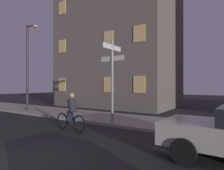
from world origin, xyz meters
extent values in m
plane|color=#232326|center=(0.00, 0.00, 0.00)|extent=(80.00, 80.00, 0.00)
cube|color=#9E9991|center=(0.00, 6.16, 0.07)|extent=(40.00, 3.24, 0.14)
cylinder|color=gray|center=(-0.56, 4.93, 2.13)|extent=(0.12, 0.12, 3.99)
cube|color=white|center=(-0.56, 4.93, 3.78)|extent=(0.03, 1.50, 0.24)
cube|color=white|center=(-0.56, 4.93, 3.23)|extent=(1.31, 0.03, 0.24)
cylinder|color=#2D2D30|center=(-8.24, 5.33, 3.22)|extent=(0.16, 0.16, 6.17)
cylinder|color=#2D2D30|center=(-7.79, 5.33, 6.16)|extent=(0.90, 0.10, 0.10)
ellipsoid|color=#F9E099|center=(-7.34, 5.33, 6.06)|extent=(0.44, 0.28, 0.20)
cylinder|color=black|center=(3.51, 2.00, 0.32)|extent=(0.65, 0.24, 0.64)
cylinder|color=black|center=(3.57, 3.80, 0.32)|extent=(0.65, 0.24, 0.64)
sphere|color=#F9EFCC|center=(2.77, 2.31, 0.65)|extent=(0.16, 0.16, 0.16)
sphere|color=#F9EFCC|center=(2.80, 3.54, 0.65)|extent=(0.16, 0.16, 0.16)
torus|color=black|center=(-1.90, 2.99, 0.36)|extent=(0.72, 0.11, 0.72)
torus|color=black|center=(-0.80, 2.90, 0.36)|extent=(0.72, 0.11, 0.72)
cylinder|color=#1959A5|center=(-1.35, 2.94, 0.61)|extent=(1.00, 0.12, 0.04)
cylinder|color=#26262D|center=(-1.25, 2.94, 1.08)|extent=(0.47, 0.35, 0.61)
sphere|color=tan|center=(-1.25, 2.94, 1.50)|extent=(0.22, 0.22, 0.22)
cylinder|color=black|center=(-1.31, 2.85, 0.58)|extent=(0.35, 0.15, 0.55)
cylinder|color=black|center=(-1.29, 3.03, 0.58)|extent=(0.35, 0.15, 0.55)
cube|color=#6B6056|center=(-5.34, 12.95, 8.66)|extent=(10.60, 6.78, 17.33)
cube|color=#F2C672|center=(-9.32, 9.53, 2.00)|extent=(0.90, 0.06, 1.20)
cube|color=#F2C672|center=(-4.02, 9.53, 2.00)|extent=(0.90, 0.06, 1.20)
cube|color=#F2C672|center=(-1.37, 9.53, 2.00)|extent=(0.90, 0.06, 1.20)
cube|color=#F2C672|center=(-9.32, 9.53, 5.58)|extent=(0.90, 0.06, 1.20)
cube|color=#F2C672|center=(-4.02, 9.53, 5.58)|extent=(0.90, 0.06, 1.20)
cube|color=#F2C672|center=(-1.37, 9.53, 5.58)|extent=(0.90, 0.06, 1.20)
cube|color=#F2C672|center=(-9.32, 9.53, 9.16)|extent=(0.90, 0.06, 1.20)
camera|label=1|loc=(4.74, -2.90, 1.92)|focal=31.29mm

